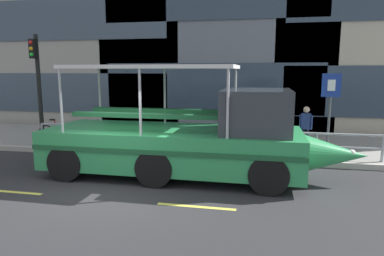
% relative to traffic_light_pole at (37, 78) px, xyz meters
% --- Properties ---
extents(ground_plane, '(120.00, 120.00, 0.00)m').
position_rel_traffic_light_pole_xyz_m(ground_plane, '(4.74, -3.82, -2.72)').
color(ground_plane, '#2B2B2D').
extents(sidewalk, '(32.00, 4.80, 0.18)m').
position_rel_traffic_light_pole_xyz_m(sidewalk, '(4.74, 1.78, -2.63)').
color(sidewalk, gray).
rests_on(sidewalk, ground_plane).
extents(curb_edge, '(32.00, 0.18, 0.18)m').
position_rel_traffic_light_pole_xyz_m(curb_edge, '(4.74, -0.71, -2.63)').
color(curb_edge, '#B2ADA3').
rests_on(curb_edge, ground_plane).
extents(lane_centreline, '(25.80, 0.12, 0.01)m').
position_rel_traffic_light_pole_xyz_m(lane_centreline, '(4.74, -4.70, -2.72)').
color(lane_centreline, '#DBD64C').
rests_on(lane_centreline, ground_plane).
extents(curb_guardrail, '(12.08, 0.09, 0.87)m').
position_rel_traffic_light_pole_xyz_m(curb_guardrail, '(6.29, -0.37, -1.95)').
color(curb_guardrail, '#9EA0A8').
rests_on(curb_guardrail, sidewalk).
extents(traffic_light_pole, '(0.24, 0.46, 4.21)m').
position_rel_traffic_light_pole_xyz_m(traffic_light_pole, '(0.00, 0.00, 0.00)').
color(traffic_light_pole, black).
rests_on(traffic_light_pole, sidewalk).
extents(parking_sign, '(0.60, 0.12, 2.75)m').
position_rel_traffic_light_pole_xyz_m(parking_sign, '(10.71, 0.07, -0.68)').
color(parking_sign, '#4C4F54').
rests_on(parking_sign, sidewalk).
extents(leaned_bicycle, '(1.74, 0.46, 0.96)m').
position_rel_traffic_light_pole_xyz_m(leaned_bicycle, '(0.63, 0.16, -2.17)').
color(leaned_bicycle, black).
rests_on(leaned_bicycle, sidewalk).
extents(duck_tour_boat, '(9.12, 2.66, 3.18)m').
position_rel_traffic_light_pole_xyz_m(duck_tour_boat, '(6.54, -2.41, -1.66)').
color(duck_tour_boat, '#2D9351').
rests_on(duck_tour_boat, ground_plane).
extents(pedestrian_near_bow, '(0.44, 0.27, 1.60)m').
position_rel_traffic_light_pole_xyz_m(pedestrian_near_bow, '(10.06, 0.72, -1.58)').
color(pedestrian_near_bow, '#1E2338').
rests_on(pedestrian_near_bow, sidewalk).
extents(pedestrian_mid_left, '(0.46, 0.22, 1.61)m').
position_rel_traffic_light_pole_xyz_m(pedestrian_mid_left, '(7.18, 0.39, -1.57)').
color(pedestrian_mid_left, black).
rests_on(pedestrian_mid_left, sidewalk).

